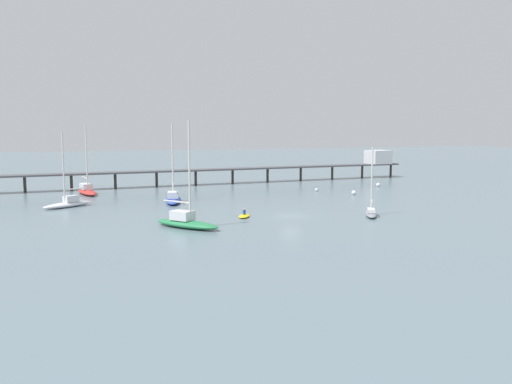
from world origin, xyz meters
TOP-DOWN VIEW (x-y plane):
  - ground_plane at (0.00, 0.00)m, footprint 400.00×400.00m
  - pier at (15.82, 41.21)m, footprint 86.50×9.84m
  - sailboat_blue at (-12.07, 17.58)m, footprint 4.00×9.73m
  - sailboat_white at (-27.17, 17.25)m, footprint 7.21×5.68m
  - sailboat_red at (-24.31, 31.59)m, footprint 4.00×8.59m
  - sailboat_green at (-14.19, -3.47)m, footprint 7.36×8.28m
  - sailboat_gray at (9.92, -3.01)m, footprint 4.11×6.03m
  - dinghy_yellow at (-5.88, 1.12)m, footprint 2.49×3.11m
  - mooring_buoy_mid at (18.17, 16.59)m, footprint 0.76×0.76m
  - mooring_buoy_far at (14.41, 23.28)m, footprint 0.55×0.55m
  - mooring_buoy_near at (28.56, 26.05)m, footprint 0.76×0.76m

SIDE VIEW (x-z plane):
  - ground_plane at x=0.00m, z-range 0.00..0.00m
  - dinghy_yellow at x=-5.88m, z-range -0.36..0.78m
  - mooring_buoy_far at x=14.41m, z-range 0.00..0.55m
  - mooring_buoy_near at x=28.56m, z-range 0.00..0.76m
  - mooring_buoy_mid at x=18.17m, z-range 0.00..0.76m
  - sailboat_gray at x=9.92m, z-range -3.82..5.01m
  - sailboat_white at x=-27.17m, z-range -4.64..6.07m
  - sailboat_blue at x=-12.07m, z-range -5.24..6.68m
  - sailboat_green at x=-14.19m, z-range -5.28..6.82m
  - sailboat_red at x=-24.31m, z-range -5.04..6.59m
  - pier at x=15.82m, z-range 0.49..6.61m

